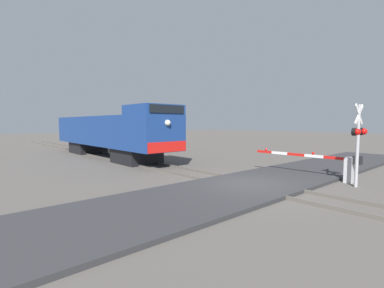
{
  "coord_description": "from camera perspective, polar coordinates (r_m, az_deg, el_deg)",
  "views": [
    {
      "loc": [
        -10.1,
        -7.48,
        2.86
      ],
      "look_at": [
        1.05,
        5.1,
        1.59
      ],
      "focal_mm": 25.85,
      "sensor_mm": 36.0,
      "label": 1
    }
  ],
  "objects": [
    {
      "name": "rail_track_right",
      "position": [
        13.45,
        13.6,
        -7.76
      ],
      "size": [
        0.08,
        80.0,
        0.15
      ],
      "primitive_type": "cube",
      "color": "#59544C",
      "rests_on": "ground_plane"
    },
    {
      "name": "crossing_gate",
      "position": [
        15.45,
        27.23,
        -3.68
      ],
      "size": [
        0.36,
        5.73,
        1.35
      ],
      "color": "silver",
      "rests_on": "ground_plane"
    },
    {
      "name": "crossing_signal",
      "position": [
        14.26,
        31.13,
        1.33
      ],
      "size": [
        1.18,
        0.33,
        3.71
      ],
      "color": "#ADADB2",
      "rests_on": "ground_plane"
    },
    {
      "name": "rail_track_left",
      "position": [
        12.32,
        9.74,
        -8.81
      ],
      "size": [
        0.08,
        80.0,
        0.15
      ],
      "primitive_type": "cube",
      "color": "#59544C",
      "rests_on": "ground_plane"
    },
    {
      "name": "ground_plane",
      "position": [
        12.89,
        11.75,
        -8.59
      ],
      "size": [
        160.0,
        160.0,
        0.0
      ],
      "primitive_type": "plane",
      "color": "#514C47"
    },
    {
      "name": "locomotive",
      "position": [
        23.96,
        -16.62,
        2.29
      ],
      "size": [
        3.01,
        16.85,
        4.03
      ],
      "color": "black",
      "rests_on": "ground_plane"
    },
    {
      "name": "road_surface",
      "position": [
        12.87,
        11.75,
        -8.27
      ],
      "size": [
        36.0,
        4.45,
        0.15
      ],
      "primitive_type": "cube",
      "color": "#2D2D30",
      "rests_on": "ground_plane"
    }
  ]
}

